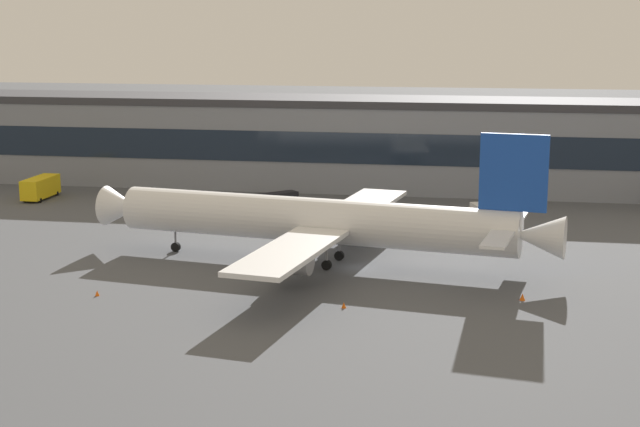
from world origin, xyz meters
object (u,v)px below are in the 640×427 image
(pushback_tractor, at_px, (484,210))
(traffic_cone_0, at_px, (97,293))
(traffic_cone_2, at_px, (344,305))
(airliner, at_px, (321,221))
(fuel_truck, at_px, (41,187))
(traffic_cone_1, at_px, (522,297))
(belt_loader, at_px, (276,198))

(pushback_tractor, height_order, traffic_cone_0, pushback_tractor)
(traffic_cone_0, distance_m, traffic_cone_2, 25.04)
(airliner, distance_m, fuel_truck, 59.71)
(traffic_cone_1, distance_m, traffic_cone_2, 17.91)
(belt_loader, xyz_separation_m, traffic_cone_2, (17.79, -49.57, -0.87))
(pushback_tractor, bearing_deg, belt_loader, 173.95)
(traffic_cone_0, height_order, traffic_cone_1, traffic_cone_1)
(airliner, distance_m, belt_loader, 35.84)
(belt_loader, height_order, traffic_cone_1, belt_loader)
(pushback_tractor, relative_size, belt_loader, 0.90)
(traffic_cone_2, bearing_deg, belt_loader, 109.74)
(airliner, height_order, fuel_truck, airliner)
(fuel_truck, distance_m, belt_loader, 37.30)
(airliner, xyz_separation_m, fuel_truck, (-50.00, 32.48, -3.13))
(pushback_tractor, distance_m, traffic_cone_2, 48.08)
(traffic_cone_1, height_order, traffic_cone_2, traffic_cone_1)
(belt_loader, distance_m, traffic_cone_1, 56.05)
(traffic_cone_1, bearing_deg, belt_loader, 128.37)
(airliner, relative_size, traffic_cone_2, 96.06)
(pushback_tractor, bearing_deg, traffic_cone_1, -84.22)
(airliner, distance_m, traffic_cone_2, 17.70)
(traffic_cone_2, bearing_deg, traffic_cone_1, 18.34)
(airliner, height_order, pushback_tractor, airliner)
(airliner, relative_size, pushback_tractor, 10.11)
(fuel_truck, xyz_separation_m, traffic_cone_1, (72.07, -43.14, -1.54))
(belt_loader, bearing_deg, pushback_tractor, -6.05)
(airliner, xyz_separation_m, traffic_cone_2, (5.07, -16.29, -4.72))
(airliner, relative_size, traffic_cone_0, 97.81)
(fuel_truck, relative_size, traffic_cone_2, 14.80)
(belt_loader, xyz_separation_m, traffic_cone_1, (34.79, -43.94, -0.81))
(belt_loader, bearing_deg, traffic_cone_1, -51.63)
(pushback_tractor, xyz_separation_m, traffic_cone_0, (-37.91, -46.58, -0.77))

